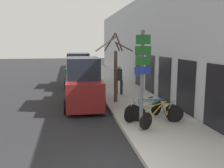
% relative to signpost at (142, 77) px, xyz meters
% --- Properties ---
extents(ground_plane, '(80.00, 80.00, 0.00)m').
position_rel_signpost_xyz_m(ground_plane, '(-1.59, 8.61, -2.08)').
color(ground_plane, black).
extents(sidewalk_curb, '(3.20, 32.00, 0.15)m').
position_rel_signpost_xyz_m(sidewalk_curb, '(1.01, 11.41, -2.01)').
color(sidewalk_curb, '#9E9B93').
rests_on(sidewalk_curb, ground).
extents(building_facade, '(0.23, 32.00, 6.50)m').
position_rel_signpost_xyz_m(building_facade, '(2.76, 11.31, 1.14)').
color(building_facade, '#B2B7C1').
rests_on(building_facade, ground).
extents(signpost, '(0.58, 0.15, 3.52)m').
position_rel_signpost_xyz_m(signpost, '(0.00, 0.00, 0.00)').
color(signpost, '#595B60').
rests_on(signpost, sidewalk_curb).
extents(bicycle_0, '(1.90, 1.11, 0.88)m').
position_rel_signpost_xyz_m(bicycle_0, '(0.86, 0.46, -1.55)').
color(bicycle_0, black).
rests_on(bicycle_0, sidewalk_curb).
extents(bicycle_1, '(2.27, 0.67, 0.95)m').
position_rel_signpost_xyz_m(bicycle_1, '(0.79, 0.92, -1.53)').
color(bicycle_1, black).
rests_on(bicycle_1, sidewalk_curb).
extents(bicycle_2, '(2.06, 0.44, 0.85)m').
position_rel_signpost_xyz_m(bicycle_2, '(0.93, 1.13, -1.57)').
color(bicycle_2, black).
rests_on(bicycle_2, sidewalk_curb).
extents(bicycle_3, '(1.94, 1.15, 0.90)m').
position_rel_signpost_xyz_m(bicycle_3, '(0.53, 1.38, -1.54)').
color(bicycle_3, black).
rests_on(bicycle_3, sidewalk_curb).
extents(parked_car_0, '(1.99, 4.63, 2.53)m').
position_rel_signpost_xyz_m(parked_car_0, '(-1.75, 4.56, -0.95)').
color(parked_car_0, maroon).
rests_on(parked_car_0, ground).
extents(parked_car_1, '(2.12, 4.56, 2.53)m').
position_rel_signpost_xyz_m(parked_car_1, '(-1.73, 10.65, -0.94)').
color(parked_car_1, '#144728').
rests_on(parked_car_1, ground).
extents(pedestrian_near, '(0.46, 0.40, 1.79)m').
position_rel_signpost_xyz_m(pedestrian_near, '(0.53, 6.50, -0.90)').
color(pedestrian_near, '#1E2338').
rests_on(pedestrian_near, sidewalk_curb).
extents(street_tree, '(1.99, 1.13, 3.67)m').
position_rel_signpost_xyz_m(street_tree, '(-0.05, 4.67, -0.15)').
color(street_tree, '#4C3828').
rests_on(street_tree, sidewalk_curb).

